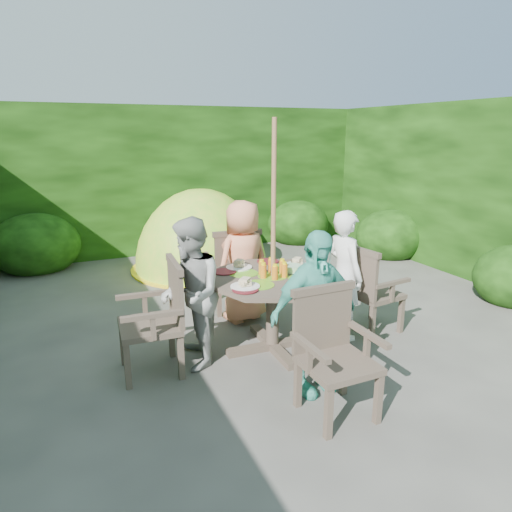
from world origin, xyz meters
name	(u,v)px	position (x,y,z in m)	size (l,w,h in m)	color
ground	(252,327)	(0.00, 0.00, 0.00)	(60.00, 60.00, 0.00)	#494741
hedge_enclosure	(211,198)	(0.00, 1.33, 1.25)	(9.00, 9.00, 2.50)	black
patio_table	(273,288)	(-0.02, -0.55, 0.63)	(1.33, 1.33, 0.90)	#3F3329
parasol_pole	(273,240)	(-0.02, -0.55, 1.10)	(0.04, 0.04, 2.20)	brown
garden_chair_right	(368,289)	(1.08, -0.59, 0.48)	(0.55, 0.60, 0.91)	#3F3329
garden_chair_left	(159,317)	(-1.11, -0.53, 0.51)	(0.55, 0.61, 0.96)	#3F3329
garden_chair_back	(234,269)	(0.00, 0.54, 0.52)	(0.62, 0.57, 0.97)	#3F3329
garden_chair_front	(332,351)	(-0.05, -1.65, 0.49)	(0.56, 0.50, 0.92)	#3F3329
child_right	(344,275)	(0.78, -0.57, 0.67)	(0.49, 0.32, 1.33)	white
child_left	(191,294)	(-0.82, -0.53, 0.68)	(0.67, 0.52, 1.37)	#A0A19C
child_back	(243,261)	(0.00, 0.25, 0.68)	(0.67, 0.44, 1.37)	#F49064
child_front	(314,313)	(-0.04, -1.35, 0.68)	(0.80, 0.33, 1.36)	#53C2AD
dome_tent	(202,268)	(0.16, 2.39, 0.00)	(2.46, 2.46, 2.49)	#7AD929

